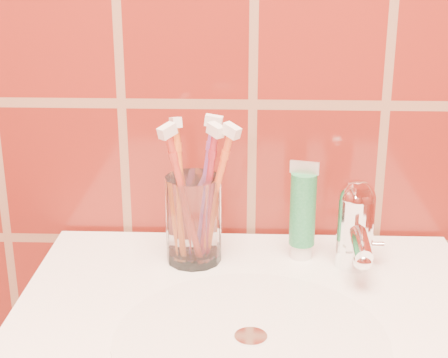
{
  "coord_description": "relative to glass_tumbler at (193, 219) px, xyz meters",
  "views": [
    {
      "loc": [
        -0.0,
        0.27,
        1.26
      ],
      "look_at": [
        -0.04,
        1.08,
        0.97
      ],
      "focal_mm": 55.0,
      "sensor_mm": 36.0,
      "label": 1
    }
  ],
  "objects": [
    {
      "name": "toothbrush_2",
      "position": [
        0.01,
        0.01,
        0.04
      ],
      "size": [
        0.06,
        0.06,
        0.21
      ],
      "primitive_type": null,
      "rotation": [
        0.14,
        0.0,
        1.48
      ],
      "color": "#8B489C",
      "rests_on": "glass_tumbler"
    },
    {
      "name": "faucet",
      "position": [
        0.21,
        -0.01,
        0.0
      ],
      "size": [
        0.05,
        0.11,
        0.12
      ],
      "color": "white",
      "rests_on": "pedestal_sink"
    },
    {
      "name": "toothbrush_3",
      "position": [
        0.02,
        -0.01,
        0.04
      ],
      "size": [
        0.09,
        0.1,
        0.21
      ],
      "primitive_type": null,
      "rotation": [
        0.19,
        0.0,
        0.73
      ],
      "color": "#A22234",
      "rests_on": "glass_tumbler"
    },
    {
      "name": "toothbrush_1",
      "position": [
        -0.02,
        0.02,
        0.03
      ],
      "size": [
        0.07,
        0.11,
        0.2
      ],
      "primitive_type": null,
      "rotation": [
        0.23,
        0.0,
        -2.77
      ],
      "color": "orange",
      "rests_on": "glass_tumbler"
    },
    {
      "name": "toothpaste_tube",
      "position": [
        0.14,
        0.01,
        0.0
      ],
      "size": [
        0.04,
        0.03,
        0.14
      ],
      "rotation": [
        0.0,
        0.0,
        -0.26
      ],
      "color": "white",
      "rests_on": "pedestal_sink"
    },
    {
      "name": "glass_tumbler",
      "position": [
        0.0,
        0.0,
        0.0
      ],
      "size": [
        0.08,
        0.08,
        0.12
      ],
      "primitive_type": "cylinder",
      "rotation": [
        0.0,
        0.0,
        0.16
      ],
      "color": "white",
      "rests_on": "pedestal_sink"
    },
    {
      "name": "toothbrush_4",
      "position": [
        0.03,
        -0.01,
        0.04
      ],
      "size": [
        0.13,
        0.13,
        0.21
      ],
      "primitive_type": null,
      "rotation": [
        0.3,
        0.0,
        0.91
      ],
      "color": "#E05B27",
      "rests_on": "glass_tumbler"
    },
    {
      "name": "toothbrush_0",
      "position": [
        -0.01,
        -0.03,
        0.04
      ],
      "size": [
        0.12,
        0.12,
        0.22
      ],
      "primitive_type": null,
      "rotation": [
        0.26,
        0.0,
        -0.74
      ],
      "color": "#BB3628",
      "rests_on": "glass_tumbler"
    }
  ]
}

